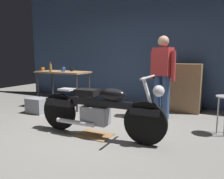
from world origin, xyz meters
TOP-DOWN VIEW (x-y plane):
  - ground_plane at (0.00, 0.00)m, footprint 12.00×12.00m
  - back_wall at (0.00, 2.80)m, footprint 8.00×0.12m
  - workbench at (-1.64, 1.37)m, footprint 1.30×0.64m
  - motorcycle at (0.21, -0.04)m, footprint 2.19×0.60m
  - person_standing at (0.80, 1.48)m, footprint 0.54×0.33m
  - wooden_dresser at (1.08, 2.30)m, footprint 0.80×0.47m
  - drip_tray at (0.11, -0.04)m, footprint 0.56×0.40m
  - storage_bin at (-1.79, 0.62)m, footprint 0.44×0.32m
  - mug_orange_travel at (-2.16, 1.21)m, footprint 0.11×0.08m
  - mug_blue_enamel at (-1.56, 1.28)m, footprint 0.12×0.09m
  - mug_black_matte at (-1.47, 1.49)m, footprint 0.11×0.08m
  - bottle at (-1.81, 1.11)m, footprint 0.06×0.06m

SIDE VIEW (x-z plane):
  - ground_plane at x=0.00m, z-range 0.00..0.00m
  - drip_tray at x=0.11m, z-range 0.00..0.01m
  - storage_bin at x=-1.79m, z-range 0.00..0.34m
  - motorcycle at x=0.21m, z-range -0.05..0.95m
  - wooden_dresser at x=1.08m, z-range 0.00..1.10m
  - workbench at x=-1.64m, z-range 0.34..1.24m
  - person_standing at x=0.80m, z-range 0.09..1.76m
  - mug_orange_travel at x=-2.16m, z-range 0.90..1.00m
  - mug_black_matte at x=-1.47m, z-range 0.90..1.00m
  - mug_blue_enamel at x=-1.56m, z-range 0.90..1.02m
  - bottle at x=-1.81m, z-range 0.88..1.12m
  - back_wall at x=0.00m, z-range 0.00..3.10m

